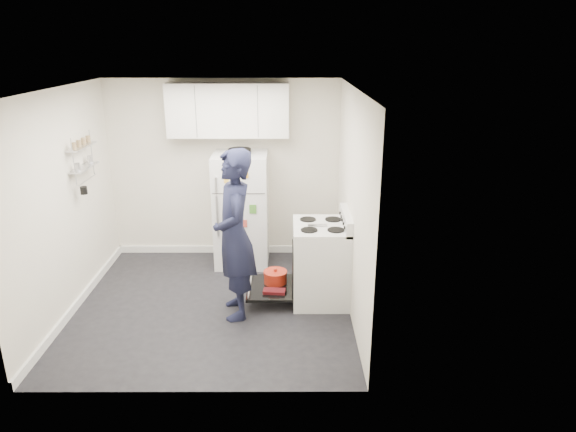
{
  "coord_description": "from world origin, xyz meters",
  "views": [
    {
      "loc": [
        0.87,
        -5.42,
        2.98
      ],
      "look_at": [
        0.89,
        0.18,
        1.05
      ],
      "focal_mm": 32.0,
      "sensor_mm": 36.0,
      "label": 1
    }
  ],
  "objects_px": {
    "person": "(234,235)",
    "electric_range": "(320,263)",
    "open_oven_door": "(273,283)",
    "refrigerator": "(242,209)"
  },
  "relations": [
    {
      "from": "open_oven_door",
      "to": "person",
      "type": "relative_size",
      "value": 0.38
    },
    {
      "from": "person",
      "to": "electric_range",
      "type": "bearing_deg",
      "value": 98.02
    },
    {
      "from": "open_oven_door",
      "to": "refrigerator",
      "type": "relative_size",
      "value": 0.45
    },
    {
      "from": "electric_range",
      "to": "open_oven_door",
      "type": "relative_size",
      "value": 1.52
    },
    {
      "from": "electric_range",
      "to": "refrigerator",
      "type": "distance_m",
      "value": 1.53
    },
    {
      "from": "refrigerator",
      "to": "electric_range",
      "type": "bearing_deg",
      "value": -47.4
    },
    {
      "from": "electric_range",
      "to": "open_oven_door",
      "type": "distance_m",
      "value": 0.63
    },
    {
      "from": "open_oven_door",
      "to": "refrigerator",
      "type": "bearing_deg",
      "value": 113.09
    },
    {
      "from": "open_oven_door",
      "to": "person",
      "type": "xyz_separation_m",
      "value": [
        -0.4,
        -0.39,
        0.77
      ]
    },
    {
      "from": "electric_range",
      "to": "person",
      "type": "relative_size",
      "value": 0.58
    }
  ]
}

